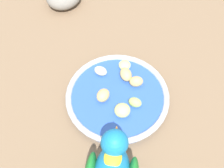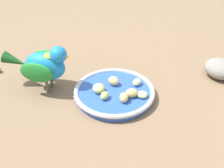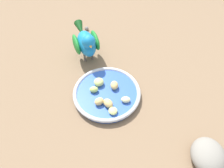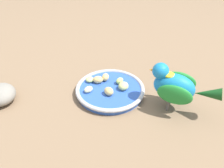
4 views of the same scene
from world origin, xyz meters
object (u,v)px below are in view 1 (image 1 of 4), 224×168
(feeding_bowl, at_px, (117,97))
(apple_piece_1, at_px, (122,110))
(apple_piece_4, at_px, (103,95))
(apple_piece_0, at_px, (135,102))
(apple_piece_2, at_px, (136,81))
(apple_piece_5, at_px, (125,65))
(apple_piece_6, at_px, (101,71))
(apple_piece_3, at_px, (126,74))

(feeding_bowl, relative_size, apple_piece_1, 6.68)
(apple_piece_1, distance_m, apple_piece_4, 0.06)
(apple_piece_0, bearing_deg, apple_piece_1, -121.09)
(apple_piece_2, bearing_deg, apple_piece_0, -72.63)
(apple_piece_5, bearing_deg, apple_piece_1, -71.27)
(apple_piece_0, height_order, apple_piece_6, apple_piece_0)
(apple_piece_4, relative_size, apple_piece_6, 1.09)
(apple_piece_0, bearing_deg, apple_piece_3, 126.44)
(apple_piece_2, bearing_deg, feeding_bowl, -121.56)
(apple_piece_3, bearing_deg, apple_piece_4, -110.09)
(apple_piece_3, bearing_deg, apple_piece_2, -17.90)
(apple_piece_4, height_order, apple_piece_6, apple_piece_4)
(feeding_bowl, height_order, apple_piece_5, apple_piece_5)
(apple_piece_3, bearing_deg, apple_piece_5, 116.17)
(apple_piece_4, bearing_deg, feeding_bowl, 32.82)
(apple_piece_0, relative_size, apple_piece_2, 0.94)
(apple_piece_4, distance_m, apple_piece_5, 0.10)
(apple_piece_0, distance_m, apple_piece_2, 0.06)
(feeding_bowl, distance_m, apple_piece_4, 0.04)
(apple_piece_1, bearing_deg, feeding_bowl, 125.02)
(apple_piece_6, bearing_deg, feeding_bowl, -35.82)
(feeding_bowl, height_order, apple_piece_4, apple_piece_4)
(feeding_bowl, relative_size, apple_piece_4, 6.93)
(apple_piece_1, bearing_deg, apple_piece_3, 106.36)
(apple_piece_2, bearing_deg, apple_piece_6, -178.73)
(apple_piece_1, height_order, apple_piece_3, same)
(feeding_bowl, relative_size, apple_piece_3, 6.54)
(apple_piece_5, bearing_deg, feeding_bowl, -79.98)
(apple_piece_0, relative_size, apple_piece_6, 0.96)
(apple_piece_1, relative_size, apple_piece_2, 1.11)
(apple_piece_1, bearing_deg, apple_piece_4, 160.43)
(apple_piece_5, distance_m, apple_piece_6, 0.06)
(apple_piece_2, distance_m, apple_piece_4, 0.09)
(apple_piece_3, xyz_separation_m, apple_piece_5, (-0.01, 0.03, -0.00))
(apple_piece_5, relative_size, apple_piece_6, 0.93)
(apple_piece_0, relative_size, apple_piece_1, 0.85)
(apple_piece_0, xyz_separation_m, apple_piece_5, (-0.06, 0.09, -0.00))
(apple_piece_3, bearing_deg, apple_piece_6, -169.17)
(feeding_bowl, height_order, apple_piece_6, apple_piece_6)
(feeding_bowl, distance_m, apple_piece_0, 0.05)
(apple_piece_0, height_order, apple_piece_1, apple_piece_1)
(apple_piece_3, bearing_deg, apple_piece_0, -53.56)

